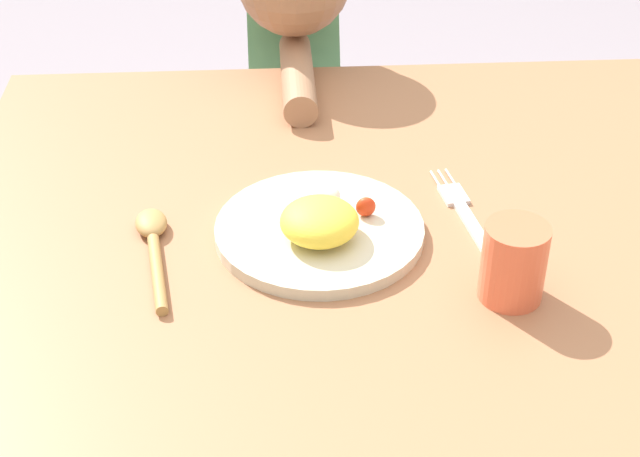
% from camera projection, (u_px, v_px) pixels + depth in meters
% --- Properties ---
extents(dining_table, '(1.10, 0.97, 0.74)m').
position_uv_depth(dining_table, '(380.00, 328.00, 1.28)').
color(dining_table, '#A16A48').
rests_on(dining_table, ground_plane).
extents(plate, '(0.26, 0.26, 0.06)m').
position_uv_depth(plate, '(320.00, 226.00, 1.18)').
color(plate, beige).
rests_on(plate, dining_table).
extents(fork, '(0.06, 0.22, 0.01)m').
position_uv_depth(fork, '(466.00, 216.00, 1.23)').
color(fork, silver).
rests_on(fork, dining_table).
extents(spoon, '(0.06, 0.20, 0.02)m').
position_uv_depth(spoon, '(153.00, 241.00, 1.17)').
color(spoon, '#AC8147').
rests_on(spoon, dining_table).
extents(drinking_cup, '(0.07, 0.07, 0.09)m').
position_uv_depth(drinking_cup, '(514.00, 262.00, 1.08)').
color(drinking_cup, '#EB6643').
rests_on(drinking_cup, dining_table).
extents(person, '(0.19, 0.45, 0.97)m').
position_uv_depth(person, '(295.00, 125.00, 1.77)').
color(person, '#4D4A6D').
rests_on(person, ground_plane).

